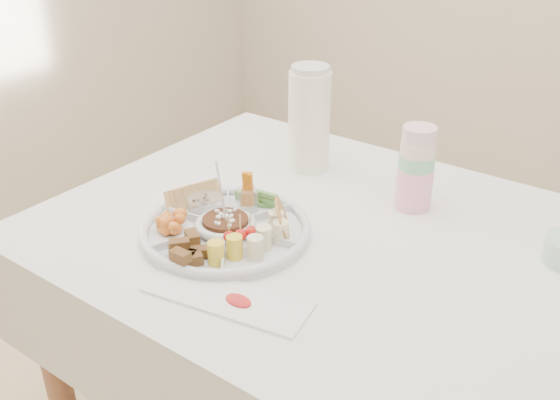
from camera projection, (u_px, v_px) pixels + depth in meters
The scene contains 12 objects.
dining_table at pixel (358, 372), 1.57m from camera, with size 1.52×1.02×0.76m, color white.
party_tray at pixel (226, 227), 1.42m from camera, with size 0.38×0.38×0.04m, color silver.
bean_dip at pixel (226, 224), 1.41m from camera, with size 0.10×0.10×0.04m, color #361F0D.
tortillas at pixel (283, 218), 1.41m from camera, with size 0.11×0.11×0.06m, color #C06B30, non-canonical shape.
carrot_cucumber at pixel (254, 188), 1.50m from camera, with size 0.10×0.10×0.09m, color orange, non-canonical shape.
pita_raisins at pixel (200, 196), 1.50m from camera, with size 0.12×0.12×0.06m, color #E0A856, non-canonical shape.
cherries at pixel (168, 223), 1.40m from camera, with size 0.11×0.11×0.05m, color orange, non-canonical shape.
granola_chunks at pixel (192, 249), 1.31m from camera, with size 0.11×0.11×0.05m, color brown, non-canonical shape.
banana_tomato at pixel (254, 239), 1.30m from camera, with size 0.11×0.11×0.09m, color #FFDD7F, non-canonical shape.
cup_stack at pixel (417, 161), 1.49m from camera, with size 0.09×0.09×0.25m, color silver.
thermos at pixel (309, 117), 1.69m from camera, with size 0.11×0.11×0.30m, color white.
placemat at pixel (227, 297), 1.21m from camera, with size 0.33×0.11×0.01m, color white.
Camera 1 is at (0.54, -1.07, 1.50)m, focal length 40.00 mm.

